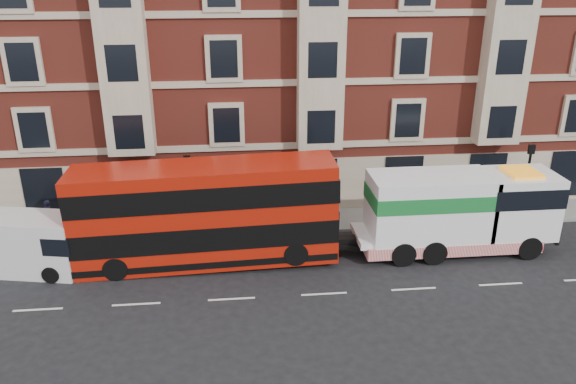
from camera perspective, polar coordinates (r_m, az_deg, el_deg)
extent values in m
plane|color=black|center=(24.79, 3.68, -10.30)|extent=(120.00, 120.00, 0.00)
cube|color=slate|center=(31.29, 1.49, -2.91)|extent=(90.00, 3.00, 0.15)
cube|color=maroon|center=(36.17, 0.91, 15.21)|extent=(45.00, 12.00, 18.00)
cylinder|color=black|center=(29.15, -9.93, -0.72)|extent=(0.14, 0.14, 4.00)
cube|color=black|center=(28.42, -10.21, 3.19)|extent=(0.35, 0.15, 0.50)
cylinder|color=black|center=(33.01, 22.97, 0.53)|extent=(0.14, 0.14, 4.00)
cube|color=black|center=(32.37, 23.51, 4.00)|extent=(0.35, 0.15, 0.50)
cube|color=#AC1709|center=(26.36, -8.36, -2.22)|extent=(12.06, 2.69, 4.74)
cube|color=black|center=(26.65, -8.28, -3.59)|extent=(12.10, 2.75, 1.13)
cube|color=black|center=(25.88, -8.51, 0.29)|extent=(12.10, 2.75, 1.08)
cylinder|color=black|center=(26.68, -17.10, -7.44)|extent=(1.12, 0.34, 1.12)
cylinder|color=black|center=(28.79, -16.25, -5.09)|extent=(1.12, 0.34, 1.12)
cylinder|color=black|center=(26.09, 0.81, -6.27)|extent=(1.12, 0.34, 1.12)
cylinder|color=black|center=(28.24, 0.24, -3.95)|extent=(1.12, 0.34, 1.12)
cube|color=white|center=(28.97, 16.30, -3.90)|extent=(9.69, 2.48, 0.32)
cube|color=white|center=(29.71, 22.18, -1.07)|extent=(3.45, 2.69, 3.12)
cube|color=white|center=(27.93, 14.15, -1.37)|extent=(5.81, 2.69, 3.12)
cube|color=#18702E|center=(27.73, 14.25, -0.35)|extent=(5.87, 2.73, 0.75)
cube|color=red|center=(29.05, 15.82, -4.60)|extent=(8.61, 2.75, 0.59)
cylinder|color=black|center=(29.62, 23.28, -5.21)|extent=(1.18, 0.38, 1.18)
cylinder|color=black|center=(31.54, 21.26, -3.26)|extent=(1.18, 0.38, 1.18)
cylinder|color=black|center=(27.69, 14.61, -5.95)|extent=(1.18, 0.43, 1.18)
cylinder|color=black|center=(29.73, 13.06, -3.80)|extent=(1.18, 0.43, 1.18)
cylinder|color=black|center=(27.22, 11.61, -6.17)|extent=(1.18, 0.43, 1.18)
cylinder|color=black|center=(29.30, 10.25, -3.96)|extent=(1.18, 0.43, 1.18)
cube|color=silver|center=(28.65, -25.25, -4.76)|extent=(5.53, 3.09, 2.72)
cylinder|color=black|center=(30.65, -26.76, -5.32)|extent=(0.83, 0.41, 0.79)
cylinder|color=black|center=(27.51, -22.92, -7.73)|extent=(0.83, 0.41, 0.79)
cylinder|color=black|center=(29.03, -21.14, -5.86)|extent=(0.83, 0.41, 0.79)
imported|color=#1B1933|center=(32.19, -23.17, -2.22)|extent=(0.74, 0.72, 1.72)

